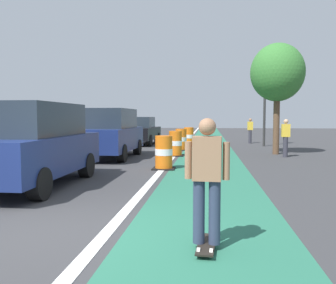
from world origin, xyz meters
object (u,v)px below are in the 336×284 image
Objects in this scene: street_tree_sidewalk at (277,73)px; pedestrian_crossing at (286,137)px; pedestrian_waiting at (250,130)px; parked_sedan_third at (140,131)px; traffic_barrel_back at (181,140)px; parked_suv_nearest at (34,144)px; parked_suv_second at (111,133)px; traffic_barrel_front at (164,153)px; traffic_light_corner at (265,85)px; traffic_barrel_mid at (175,144)px; traffic_barrel_far at (189,137)px; skateboarder_on_lane at (207,179)px.

pedestrian_crossing is at bearing -81.79° from street_tree_sidewalk.
pedestrian_waiting is 0.32× the size of street_tree_sidewalk.
pedestrian_crossing is 7.90m from pedestrian_waiting.
parked_sedan_third is 4.38m from traffic_barrel_back.
parked_suv_nearest reaches higher than traffic_barrel_back.
parked_suv_second reaches higher than traffic_barrel_front.
traffic_light_corner reaches higher than traffic_barrel_back.
pedestrian_crossing is at bearing 0.68° from traffic_barrel_mid.
parked_suv_nearest reaches higher than pedestrian_crossing.
parked_suv_second reaches higher than traffic_barrel_back.
parked_suv_nearest reaches higher than traffic_barrel_far.
skateboarder_on_lane is at bearing -101.00° from traffic_light_corner.
traffic_barrel_front and traffic_barrel_mid have the same top height.
parked_suv_nearest is 4.22× the size of traffic_barrel_far.
traffic_barrel_back is 2.73m from traffic_barrel_far.
traffic_barrel_mid is at bearing -90.81° from traffic_barrel_back.
traffic_barrel_front is (2.81, 3.21, -0.50)m from parked_suv_nearest.
parked_sedan_third is 7.86m from traffic_light_corner.
traffic_barrel_mid is 2.77m from traffic_barrel_back.
traffic_barrel_back is at bearing 73.93° from parked_suv_nearest.
parked_suv_nearest reaches higher than traffic_barrel_front.
street_tree_sidewalk is (-0.15, -4.50, 0.17)m from traffic_light_corner.
traffic_barrel_far is 4.54m from pedestrian_waiting.
traffic_light_corner is 6.28m from pedestrian_crossing.
traffic_barrel_mid is 1.00× the size of traffic_barrel_back.
street_tree_sidewalk is at bearing 15.60° from traffic_barrel_mid.
traffic_light_corner is at bearing 42.80° from parked_suv_second.
parked_suv_second is at bearing -114.21° from traffic_barrel_far.
parked_suv_second is 7.10m from parked_sedan_third.
traffic_barrel_front is at bearing -49.18° from parked_suv_second.
parked_suv_nearest is 2.86× the size of pedestrian_crossing.
parked_suv_second is 2.82m from traffic_barrel_mid.
pedestrian_crossing is (4.68, 4.01, 0.33)m from traffic_barrel_front.
traffic_light_corner is at bearing 79.00° from skateboarder_on_lane.
traffic_barrel_mid is at bearing -179.32° from pedestrian_crossing.
traffic_barrel_mid is 4.68m from pedestrian_crossing.
parked_suv_second is 2.87× the size of pedestrian_waiting.
parked_suv_nearest is at bearing -92.00° from parked_suv_second.
traffic_light_corner is (4.66, 9.71, 2.97)m from traffic_barrel_front.
parked_suv_second is 0.92× the size of street_tree_sidewalk.
traffic_barrel_front is 6.18m from pedestrian_crossing.
pedestrian_crossing is at bearing 7.95° from parked_suv_second.
parked_suv_second is 10.19m from traffic_light_corner.
pedestrian_waiting is at bearing 53.01° from parked_suv_second.
traffic_barrel_front is at bearing -139.40° from pedestrian_crossing.
traffic_barrel_far is at bearing 76.17° from parked_suv_nearest.
street_tree_sidewalk is at bearing 49.03° from parked_suv_nearest.
traffic_barrel_front and traffic_barrel_far have the same top height.
traffic_light_corner is 3.47m from pedestrian_waiting.
traffic_barrel_far is at bearing 134.80° from street_tree_sidewalk.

